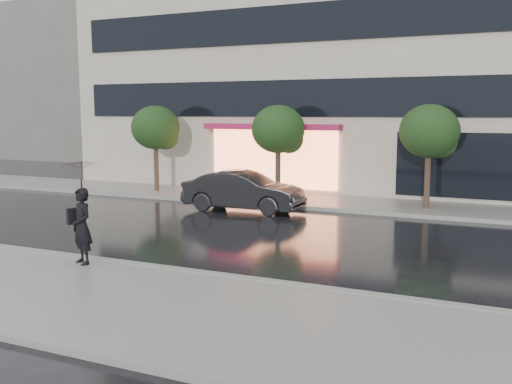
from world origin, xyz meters
The scene contains 12 objects.
ground centered at (0.00, 0.00, 0.00)m, with size 120.00×120.00×0.00m, color black.
sidewalk_near centered at (0.00, -3.25, 0.06)m, with size 60.00×4.50×0.12m, color slate.
sidewalk_far centered at (0.00, 10.25, 0.06)m, with size 60.00×3.50×0.12m, color slate.
curb_near centered at (0.00, -1.00, 0.07)m, with size 60.00×0.25×0.14m, color gray.
curb_far centered at (0.00, 8.50, 0.07)m, with size 60.00×0.25×0.14m, color gray.
office_building centered at (0.00, 17.97, 9.00)m, with size 30.00×12.76×18.00m.
bg_building_left centered at (-28.00, 26.00, 6.00)m, with size 14.00×10.00×12.00m, color #59544F.
tree_far_west centered at (-8.94, 10.03, 2.92)m, with size 2.20×2.20×3.99m.
tree_mid_west centered at (-2.94, 10.03, 2.92)m, with size 2.20×2.20×3.99m.
tree_mid_east centered at (3.06, 10.03, 2.92)m, with size 2.20×2.20×3.99m.
parked_car centered at (-3.32, 7.33, 0.75)m, with size 1.59×4.55×1.50m, color black.
pedestrian_with_umbrella centered at (-3.33, -1.51, 1.69)m, with size 1.23×1.24×2.47m.
Camera 1 is at (5.77, -11.85, 3.68)m, focal length 40.00 mm.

